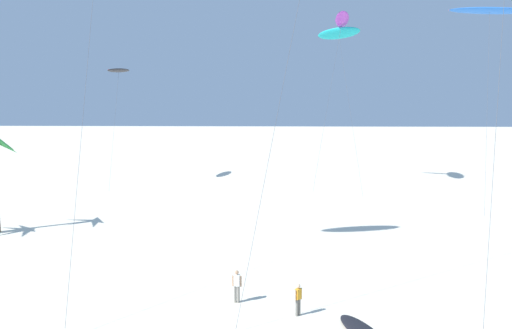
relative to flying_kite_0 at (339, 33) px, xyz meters
The scene contains 6 objects.
flying_kite_0 is the anchor object (origin of this frame).
flying_kite_2 24.80m from the flying_kite_0, behind, with size 2.18×7.61×13.14m.
flying_kite_3 15.66m from the flying_kite_0, 36.02° to the right, with size 7.01×7.58×18.53m.
flying_kite_5 2.25m from the flying_kite_0, 86.54° to the right, with size 4.32×5.70×18.95m.
person_foreground_walker 39.94m from the flying_kite_0, 99.32° to the right, with size 0.39×0.38×1.61m.
person_near_left 39.09m from the flying_kite_0, 104.62° to the right, with size 0.51×0.24×1.73m.
Camera 1 is at (-1.02, -3.81, 11.14)m, focal length 39.28 mm.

